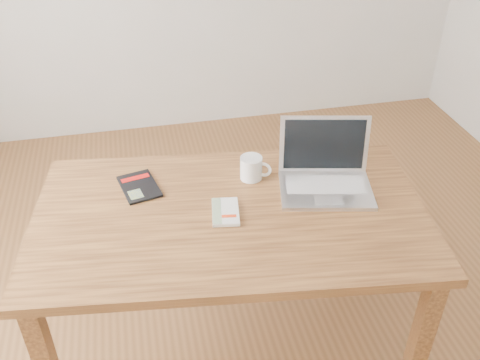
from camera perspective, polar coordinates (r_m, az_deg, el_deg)
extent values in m
plane|color=brown|center=(2.68, 1.81, -14.22)|extent=(4.00, 4.00, 0.00)
cube|color=brown|center=(2.07, -1.00, -3.83)|extent=(1.60, 1.04, 0.04)
cube|color=brown|center=(2.23, 18.63, -16.14)|extent=(0.07, 0.07, 0.71)
cube|color=brown|center=(2.65, -16.66, -5.92)|extent=(0.07, 0.07, 0.71)
cube|color=brown|center=(2.70, 13.24, -4.30)|extent=(0.07, 0.07, 0.71)
cube|color=silver|center=(2.04, -1.57, -3.43)|extent=(0.13, 0.18, 0.01)
cube|color=white|center=(2.04, -1.57, -3.41)|extent=(0.12, 0.18, 0.01)
cube|color=gray|center=(2.04, -2.50, -3.28)|extent=(0.06, 0.16, 0.00)
cube|color=red|center=(2.01, -1.18, -3.86)|extent=(0.06, 0.02, 0.00)
cube|color=black|center=(2.22, -10.69, -0.68)|extent=(0.18, 0.23, 0.01)
cube|color=red|center=(2.26, -11.12, 0.21)|extent=(0.12, 0.05, 0.00)
cube|color=#7B8F5B|center=(2.17, -11.08, -1.50)|extent=(0.06, 0.07, 0.00)
cube|color=silver|center=(2.18, 9.14, -1.09)|extent=(0.41, 0.33, 0.02)
cube|color=silver|center=(2.20, 9.06, -0.43)|extent=(0.34, 0.20, 0.00)
cube|color=#BCBCC1|center=(2.11, 9.43, -2.10)|extent=(0.12, 0.08, 0.00)
cube|color=silver|center=(2.23, 8.96, 3.81)|extent=(0.37, 0.12, 0.24)
cube|color=black|center=(2.22, 8.98, 3.76)|extent=(0.33, 0.11, 0.21)
cylinder|color=white|center=(2.21, 1.19, 1.30)|extent=(0.09, 0.09, 0.10)
cylinder|color=black|center=(2.19, 1.21, 2.30)|extent=(0.08, 0.08, 0.01)
torus|color=white|center=(2.20, 2.51, 1.12)|extent=(0.07, 0.04, 0.07)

